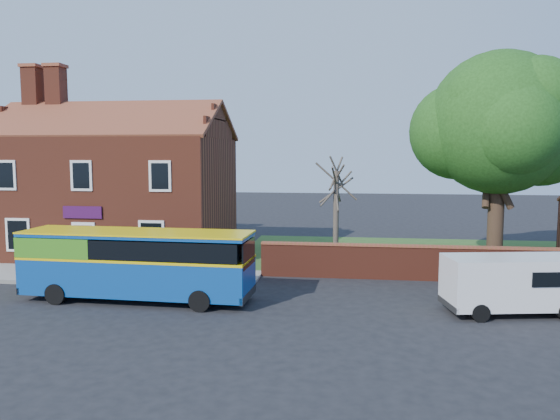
# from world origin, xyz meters

# --- Properties ---
(ground) EXTENTS (120.00, 120.00, 0.00)m
(ground) POSITION_xyz_m (0.00, 0.00, 0.00)
(ground) COLOR black
(ground) RESTS_ON ground
(pavement) EXTENTS (18.00, 3.50, 0.12)m
(pavement) POSITION_xyz_m (-7.00, 5.75, 0.06)
(pavement) COLOR gray
(pavement) RESTS_ON ground
(kerb) EXTENTS (18.00, 0.15, 0.14)m
(kerb) POSITION_xyz_m (-7.00, 4.00, 0.07)
(kerb) COLOR slate
(kerb) RESTS_ON ground
(grass_strip) EXTENTS (26.00, 12.00, 0.04)m
(grass_strip) POSITION_xyz_m (13.00, 13.00, 0.02)
(grass_strip) COLOR #426B28
(grass_strip) RESTS_ON ground
(shop_building) EXTENTS (12.30, 8.13, 10.50)m
(shop_building) POSITION_xyz_m (-7.02, 11.50, 3.41)
(shop_building) COLOR brown
(shop_building) RESTS_ON ground
(boundary_wall) EXTENTS (22.00, 0.38, 1.60)m
(boundary_wall) POSITION_xyz_m (13.00, 7.00, 0.81)
(boundary_wall) COLOR maroon
(boundary_wall) RESTS_ON ground
(bus) EXTENTS (8.99, 2.61, 2.72)m
(bus) POSITION_xyz_m (-2.33, 2.12, 1.55)
(bus) COLOR #0D4291
(bus) RESTS_ON ground
(van_near) EXTENTS (4.94, 2.68, 2.06)m
(van_near) POSITION_xyz_m (11.84, 2.16, 1.15)
(van_near) COLOR silver
(van_near) RESTS_ON ground
(large_tree) EXTENTS (8.66, 6.85, 10.56)m
(large_tree) POSITION_xyz_m (13.20, 10.06, 6.92)
(large_tree) COLOR black
(large_tree) RESTS_ON ground
(bare_tree) EXTENTS (1.97, 2.35, 5.26)m
(bare_tree) POSITION_xyz_m (5.37, 9.37, 2.70)
(bare_tree) COLOR #4C4238
(bare_tree) RESTS_ON ground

